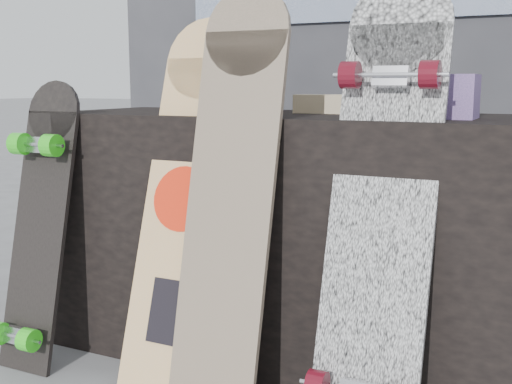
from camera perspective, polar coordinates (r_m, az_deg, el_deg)
The scene contains 9 objects.
vendor_table at distance 2.10m, azimuth 3.31°, elevation -4.01°, with size 1.60×0.60×0.80m, color black.
booth at distance 2.85m, azimuth 10.24°, elevation 13.62°, with size 2.40×0.22×2.20m.
merch_box_purple at distance 2.27m, azimuth -2.31°, elevation 8.47°, with size 0.18×0.12×0.10m, color #4D3A78.
merch_box_small at distance 1.85m, azimuth 16.91°, elevation 8.12°, with size 0.14×0.14×0.12m, color #4D3A78.
merch_box_flat at distance 2.11m, azimuth 6.59°, elevation 7.78°, with size 0.22×0.10×0.06m, color #D1B78C.
longboard_geisha at distance 1.88m, azimuth -6.37°, elevation -0.16°, with size 0.25×0.37×1.09m.
longboard_celtic at distance 1.75m, azimuth -2.19°, elevation 0.53°, with size 0.26×0.29×1.17m.
longboard_cascadia at distance 1.65m, azimuth 11.17°, elevation -0.36°, with size 0.27×0.38×1.18m.
skateboard_dark at distance 2.15m, azimuth -18.84°, elevation -2.48°, with size 0.20×0.29×0.91m.
Camera 1 is at (0.78, -1.39, 0.89)m, focal length 45.00 mm.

